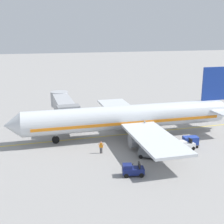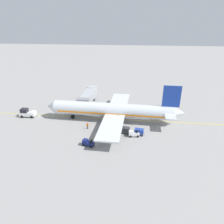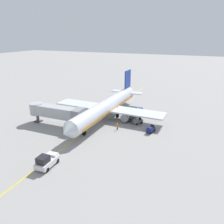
% 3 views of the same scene
% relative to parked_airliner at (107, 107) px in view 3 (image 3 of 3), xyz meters
% --- Properties ---
extents(ground_plane, '(400.00, 400.00, 0.00)m').
position_rel_parked_airliner_xyz_m(ground_plane, '(1.21, 1.66, -3.19)').
color(ground_plane, gray).
extents(gate_lead_in_line, '(0.24, 80.00, 0.01)m').
position_rel_parked_airliner_xyz_m(gate_lead_in_line, '(1.21, 1.66, -3.18)').
color(gate_lead_in_line, gold).
rests_on(gate_lead_in_line, ground).
extents(parked_airliner, '(30.13, 37.28, 10.63)m').
position_rel_parked_airliner_xyz_m(parked_airliner, '(0.00, 0.00, 0.00)').
color(parked_airliner, silver).
rests_on(parked_airliner, ground).
extents(jet_bridge, '(14.88, 3.50, 4.98)m').
position_rel_parked_airliner_xyz_m(jet_bridge, '(9.48, 9.01, 0.27)').
color(jet_bridge, '#A8AAAF').
rests_on(jet_bridge, ground).
extents(pushback_tractor, '(2.38, 4.49, 2.40)m').
position_rel_parked_airliner_xyz_m(pushback_tractor, '(-0.10, 24.62, -2.09)').
color(pushback_tractor, silver).
rests_on(pushback_tractor, ground).
extents(baggage_tug_lead, '(1.72, 2.69, 1.62)m').
position_rel_parked_airliner_xyz_m(baggage_tug_lead, '(-12.75, 4.09, -2.47)').
color(baggage_tug_lead, navy).
rests_on(baggage_tug_lead, ground).
extents(baggage_tug_trailing, '(2.33, 2.76, 1.62)m').
position_rel_parked_airliner_xyz_m(baggage_tug_trailing, '(-8.52, 0.42, -2.47)').
color(baggage_tug_trailing, slate).
rests_on(baggage_tug_trailing, ground).
extents(baggage_tug_spare, '(1.59, 2.64, 1.62)m').
position_rel_parked_airliner_xyz_m(baggage_tug_spare, '(-7.54, -5.74, -2.47)').
color(baggage_tug_spare, silver).
rests_on(baggage_tug_spare, ground).
extents(baggage_cart_front, '(1.62, 2.97, 1.58)m').
position_rel_parked_airliner_xyz_m(baggage_cart_front, '(-6.32, -0.90, -2.24)').
color(baggage_cart_front, '#4C4C51').
rests_on(baggage_cart_front, ground).
extents(baggage_cart_second_in_train, '(1.62, 2.97, 1.58)m').
position_rel_parked_airliner_xyz_m(baggage_cart_second_in_train, '(-6.32, -3.67, -2.24)').
color(baggage_cart_second_in_train, '#4C4C51').
rests_on(baggage_cart_second_in_train, ground).
extents(baggage_cart_third_in_train, '(1.62, 2.97, 1.58)m').
position_rel_parked_airliner_xyz_m(baggage_cart_third_in_train, '(-6.73, -7.02, -2.24)').
color(baggage_cart_third_in_train, '#4C4C51').
rests_on(baggage_cart_third_in_train, ground).
extents(ground_crew_wing_walker, '(0.32, 0.72, 1.69)m').
position_rel_parked_airliner_xyz_m(ground_crew_wing_walker, '(-5.31, 5.91, -2.23)').
color(ground_crew_wing_walker, '#232328').
rests_on(ground_crew_wing_walker, ground).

